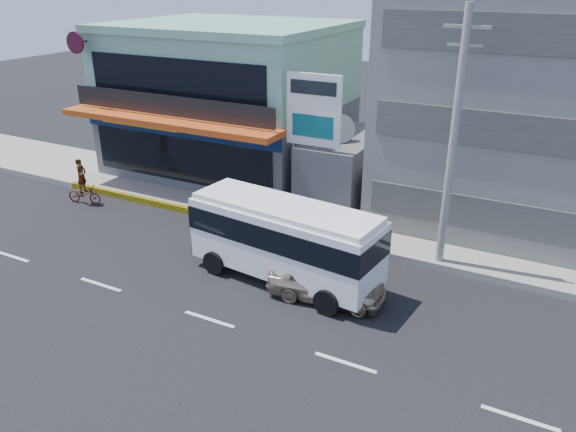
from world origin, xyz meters
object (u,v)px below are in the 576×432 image
Objects in this scene: shop_building at (231,103)px; utility_pole_near at (453,143)px; motorcycle_rider at (84,189)px; billboard at (314,119)px; satellite_dish at (339,140)px; minibus at (285,236)px; sedan at (327,281)px.

shop_building is 15.50m from utility_pole_near.
utility_pole_near is at bearing 5.29° from motorcycle_rider.
billboard is at bearing 17.04° from motorcycle_rider.
billboard is 0.69× the size of utility_pole_near.
satellite_dish is 0.64× the size of motorcycle_rider.
shop_building is 13.88m from minibus.
satellite_dish is 8.96m from sedan.
sedan is (-3.00, -4.34, -4.43)m from utility_pole_near.
utility_pole_near is (6.50, -1.80, 0.22)m from billboard.
satellite_dish is 2.31m from billboard.
minibus is 2.35m from sedan.
satellite_dish reaches higher than motorcycle_rider.
motorcycle_rider is at bearing 73.47° from sedan.
sedan is 1.80× the size of motorcycle_rider.
utility_pole_near is 2.36× the size of sedan.
utility_pole_near is at bearing -15.48° from billboard.
shop_building is 2.92× the size of sedan.
utility_pole_near reaches higher than motorcycle_rider.
shop_building reaches higher than motorcycle_rider.
billboard reaches higher than satellite_dish.
shop_building is 15.82m from sedan.
minibus is 1.81× the size of sedan.
utility_pole_near is 7.07m from minibus.
utility_pole_near is (14.00, -6.55, 1.15)m from shop_building.
satellite_dish is at bearing 97.81° from minibus.
sedan is (3.50, -6.14, -4.20)m from billboard.
shop_building is at bearing 159.79° from satellite_dish.
billboard is (-0.50, -1.80, 1.35)m from satellite_dish.
minibus reaches higher than sedan.
shop_building is 8.92m from billboard.
utility_pole_near reaches higher than sedan.
minibus is at bearing -82.19° from satellite_dish.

